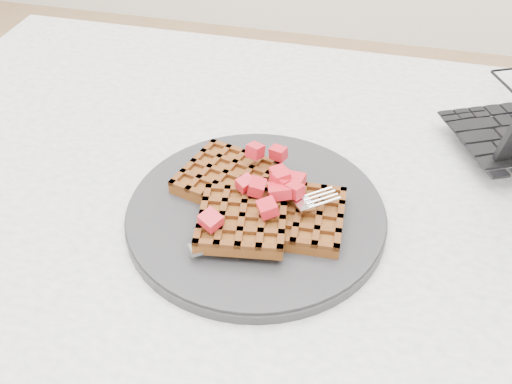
# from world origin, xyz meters

# --- Properties ---
(table) EXTENTS (1.20, 0.80, 0.75)m
(table) POSITION_xyz_m (0.00, 0.00, 0.64)
(table) COLOR silver
(table) RESTS_ON ground
(plate) EXTENTS (0.29, 0.29, 0.02)m
(plate) POSITION_xyz_m (-0.06, -0.04, 0.76)
(plate) COLOR #242427
(plate) RESTS_ON table
(waffles) EXTENTS (0.20, 0.19, 0.03)m
(waffles) POSITION_xyz_m (-0.06, -0.04, 0.78)
(waffles) COLOR brown
(waffles) RESTS_ON plate
(strawberry_pile) EXTENTS (0.15, 0.15, 0.02)m
(strawberry_pile) POSITION_xyz_m (-0.06, -0.04, 0.80)
(strawberry_pile) COLOR #A2000F
(strawberry_pile) RESTS_ON waffles
(fork) EXTENTS (0.16, 0.13, 0.02)m
(fork) POSITION_xyz_m (-0.03, -0.07, 0.77)
(fork) COLOR silver
(fork) RESTS_ON plate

